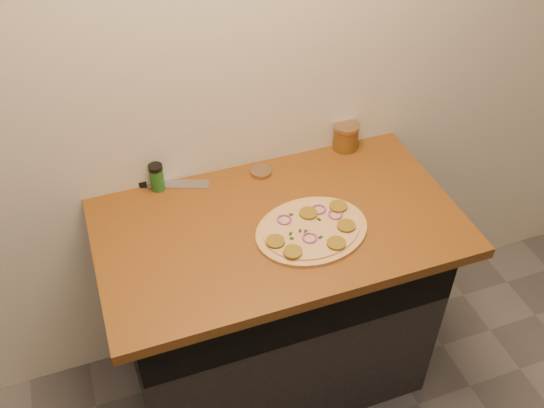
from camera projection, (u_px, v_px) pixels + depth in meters
name	position (u px, v px, depth m)	size (l,w,h in m)	color
cabinet	(275.00, 305.00, 2.33)	(1.10, 0.60, 0.86)	black
countertop	(278.00, 226.00, 2.01)	(1.20, 0.70, 0.04)	brown
pizza	(312.00, 230.00, 1.96)	(0.42, 0.42, 0.03)	tan
chefs_knife	(150.00, 183.00, 2.14)	(0.34, 0.15, 0.02)	#B7BAC1
mason_jar_lid	(261.00, 172.00, 2.18)	(0.08, 0.08, 0.02)	tan
salsa_jar	(346.00, 137.00, 2.27)	(0.10, 0.10, 0.10)	#A01710
spice_shaker	(157.00, 177.00, 2.09)	(0.05, 0.05, 0.10)	#1D5C1F
flour_spill	(325.00, 221.00, 2.00)	(0.15, 0.15, 0.00)	white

